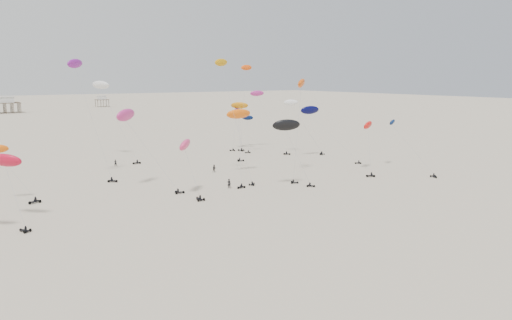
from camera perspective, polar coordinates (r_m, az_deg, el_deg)
ground_plane at (r=194.09m, az=-18.73°, el=2.52°), size 900.00×900.00×0.00m
pavilion_main at (r=339.12m, az=-27.14°, el=5.50°), size 21.00×13.00×9.80m
pavilion_small at (r=382.84m, az=-17.19°, el=6.35°), size 9.00×7.00×8.00m
rig_0 at (r=148.91m, az=0.96°, el=5.98°), size 4.70×16.93×21.05m
rig_1 at (r=142.10m, az=5.10°, el=4.79°), size 9.57×9.10×16.33m
rig_2 at (r=153.03m, az=-0.98°, el=4.02°), size 8.97×12.56×14.35m
rig_3 at (r=122.47m, az=16.60°, el=2.46°), size 4.74×16.93×17.29m
rig_4 at (r=110.47m, az=-19.06°, el=7.40°), size 8.47×9.16×25.80m
rig_5 at (r=105.88m, az=-3.15°, el=7.83°), size 4.15×12.41×26.31m
rig_6 at (r=97.29m, az=3.74°, el=3.40°), size 9.37×4.25×14.17m
rig_8 at (r=149.22m, az=-1.88°, el=5.50°), size 5.58×5.78×14.77m
rig_9 at (r=117.70m, az=12.73°, el=2.83°), size 8.11×8.53×12.49m
rig_10 at (r=150.54m, az=-2.33°, el=5.10°), size 6.03×5.11×12.91m
rig_11 at (r=133.68m, az=-1.36°, el=6.73°), size 8.23×6.98×25.15m
rig_12 at (r=96.54m, az=-26.31°, el=-0.72°), size 8.40×5.90×10.87m
rig_13 at (r=138.33m, az=-16.74°, el=6.94°), size 7.74×17.29×22.83m
rig_14 at (r=108.41m, az=5.09°, el=7.34°), size 9.01×8.33×21.88m
rig_15 at (r=91.98m, az=-7.88°, el=0.83°), size 5.24×8.50×11.01m
rig_17 at (r=134.81m, az=6.58°, el=5.26°), size 8.54×16.33×18.66m
rig_18 at (r=109.57m, az=-1.99°, el=4.61°), size 10.67×13.87×17.96m
rig_19 at (r=83.44m, az=-26.59°, el=-0.67°), size 5.78×11.02×11.68m
rig_20 at (r=98.43m, az=-14.08°, el=4.13°), size 11.05×11.84×17.42m
spectator_0 at (r=99.63m, az=-3.10°, el=-3.25°), size 0.99×0.98×2.27m
spectator_1 at (r=116.27m, az=-4.78°, el=-1.41°), size 1.16×0.88×2.11m
spectator_3 at (r=128.44m, az=-15.75°, el=-0.69°), size 0.80×0.62×1.99m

